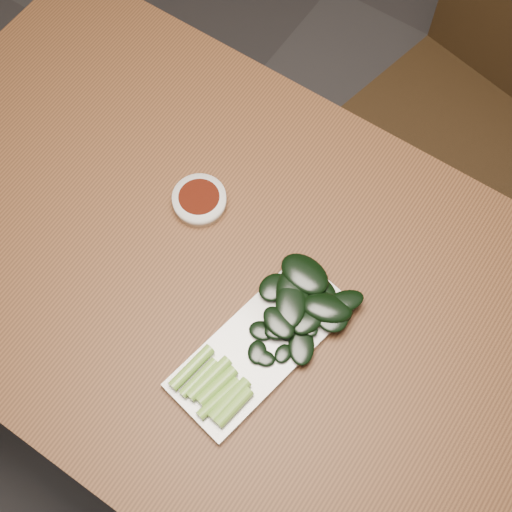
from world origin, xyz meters
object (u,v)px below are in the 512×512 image
object	(u,v)px
table	(240,297)
serving_plate	(261,345)
chair_far	(473,107)
sauce_bowl	(199,200)
gai_lan	(284,321)

from	to	relation	value
table	serving_plate	world-z (taller)	serving_plate
chair_far	serving_plate	world-z (taller)	chair_far
chair_far	sauce_bowl	xyz separation A→B (m)	(-0.28, -0.67, 0.28)
table	gai_lan	bearing A→B (deg)	-13.46
gai_lan	chair_far	bearing A→B (deg)	87.77
table	gai_lan	distance (m)	0.15
chair_far	sauce_bowl	distance (m)	0.78
chair_far	serving_plate	bearing A→B (deg)	-80.77
gai_lan	sauce_bowl	bearing A→B (deg)	156.44
serving_plate	gai_lan	distance (m)	0.05
serving_plate	table	bearing A→B (deg)	142.32
chair_far	gai_lan	bearing A→B (deg)	-80.13
sauce_bowl	serving_plate	size ratio (longest dim) A/B	0.28
chair_far	serving_plate	size ratio (longest dim) A/B	2.68
chair_far	sauce_bowl	world-z (taller)	chair_far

